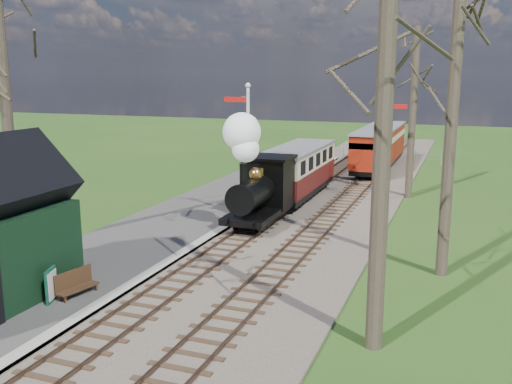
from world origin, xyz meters
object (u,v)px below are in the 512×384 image
coach (298,169)px  red_carriage_b (385,142)px  semaphore_near (247,143)px  locomotive (258,177)px  semaphore_far (385,139)px  red_carriage_a (373,151)px  sign_board (51,285)px  bench (75,283)px

coach → red_carriage_b: (2.60, 14.02, -0.01)m
semaphore_near → red_carriage_b: (3.37, 19.43, -1.99)m
locomotive → red_carriage_b: size_ratio=0.87×
semaphore_near → red_carriage_b: size_ratio=1.11×
semaphore_far → red_carriage_a: (-1.77, 7.93, -1.72)m
sign_board → bench: bearing=64.0°
semaphore_far → coach: semaphore_far is taller
semaphore_near → locomotive: semaphore_near is taller
semaphore_far → locomotive: semaphore_far is taller
red_carriage_b → bench: size_ratio=4.06×
coach → bench: (-2.23, -15.58, -1.09)m
semaphore_near → sign_board: (-1.78, -10.83, -2.93)m
coach → red_carriage_a: size_ratio=1.40×
semaphore_near → sign_board: size_ratio=6.27×
locomotive → red_carriage_b: (2.61, 20.09, -0.62)m
red_carriage_a → semaphore_far: bearing=-77.4°
sign_board → bench: 0.74m
red_carriage_b → coach: bearing=-100.5°
locomotive → sign_board: 10.59m
red_carriage_a → red_carriage_b: bearing=90.0°
locomotive → sign_board: locomotive is taller
locomotive → red_carriage_b: locomotive is taller
red_carriage_b → sign_board: size_ratio=5.67×
red_carriage_b → semaphore_far: bearing=-82.5°
sign_board → bench: size_ratio=0.72×
coach → semaphore_far: bearing=7.7°
semaphore_near → semaphore_far: bearing=49.4°
red_carriage_b → bench: red_carriage_b is taller
red_carriage_b → sign_board: bearing=-99.7°
semaphore_far → red_carriage_a: size_ratio=1.02×
coach → sign_board: size_ratio=7.93×
red_carriage_b → sign_board: (-5.15, -30.26, -0.93)m
semaphore_near → locomotive: 1.70m
red_carriage_a → sign_board: bearing=-101.7°
bench → semaphore_near: bearing=81.8°
semaphore_far → coach: 4.73m
coach → semaphore_near: bearing=-98.1°
locomotive → bench: locomotive is taller
semaphore_far → coach: size_ratio=0.73×
red_carriage_a → sign_board: (-5.15, -24.76, -0.93)m
red_carriage_b → bench: bearing=-99.3°
semaphore_far → coach: (-4.37, -0.59, -1.71)m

